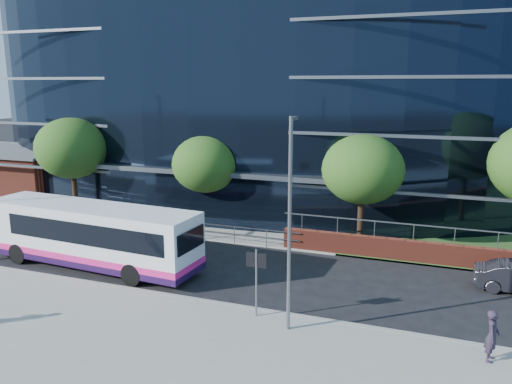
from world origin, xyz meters
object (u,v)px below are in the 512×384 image
at_px(street_sign, 256,268).
at_px(tree_far_c, 363,170).
at_px(pedestrian, 492,336).
at_px(tree_far_b, 205,164).
at_px(city_bus, 92,235).
at_px(brick_pavilion, 24,172).
at_px(streetlight_east, 290,219).
at_px(tree_far_a, 72,148).

relative_size(street_sign, tree_far_c, 0.43).
relative_size(street_sign, pedestrian, 1.56).
xyz_separation_m(tree_far_b, pedestrian, (16.00, -11.50, -3.16)).
bearing_deg(tree_far_b, city_bus, -105.59).
distance_m(tree_far_b, city_bus, 9.12).
relative_size(tree_far_c, pedestrian, 3.64).
relative_size(brick_pavilion, streetlight_east, 1.08).
height_order(brick_pavilion, tree_far_a, tree_far_a).
bearing_deg(pedestrian, tree_far_c, 38.89).
bearing_deg(tree_far_a, city_bus, -46.10).
bearing_deg(street_sign, tree_far_a, 148.83).
xyz_separation_m(city_bus, pedestrian, (18.35, -3.06, -0.66)).
height_order(brick_pavilion, tree_far_c, tree_far_c).
relative_size(street_sign, city_bus, 0.23).
bearing_deg(tree_far_a, tree_far_b, 2.86).
xyz_separation_m(brick_pavilion, streetlight_east, (28.00, -15.67, 2.50)).
bearing_deg(brick_pavilion, tree_far_c, -8.82).
height_order(tree_far_b, pedestrian, tree_far_b).
xyz_separation_m(streetlight_east, city_bus, (-11.36, 3.23, -2.73)).
bearing_deg(street_sign, tree_far_c, 76.71).
distance_m(tree_far_c, pedestrian, 13.01).
xyz_separation_m(tree_far_c, streetlight_east, (-1.00, -11.17, -0.10)).
distance_m(street_sign, streetlight_east, 2.80).
bearing_deg(streetlight_east, street_sign, 158.64).
height_order(brick_pavilion, tree_far_b, tree_far_b).
relative_size(streetlight_east, city_bus, 0.66).
distance_m(street_sign, tree_far_a, 20.63).
distance_m(tree_far_b, pedestrian, 19.95).
xyz_separation_m(tree_far_c, pedestrian, (6.00, -11.00, -3.49)).
bearing_deg(streetlight_east, pedestrian, 1.43).
xyz_separation_m(tree_far_b, city_bus, (-2.36, -8.44, -2.50)).
bearing_deg(brick_pavilion, tree_far_b, -11.88).
distance_m(brick_pavilion, streetlight_east, 32.19).
height_order(streetlight_east, pedestrian, streetlight_east).
height_order(tree_far_a, streetlight_east, streetlight_east).
distance_m(tree_far_c, streetlight_east, 11.22).
bearing_deg(streetlight_east, tree_far_b, 127.63).
xyz_separation_m(brick_pavilion, city_bus, (16.64, -12.44, -0.23)).
bearing_deg(tree_far_b, tree_far_a, -177.14).
relative_size(brick_pavilion, tree_far_c, 1.32).
bearing_deg(streetlight_east, city_bus, 164.12).
xyz_separation_m(street_sign, pedestrian, (8.50, -0.41, -1.10)).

